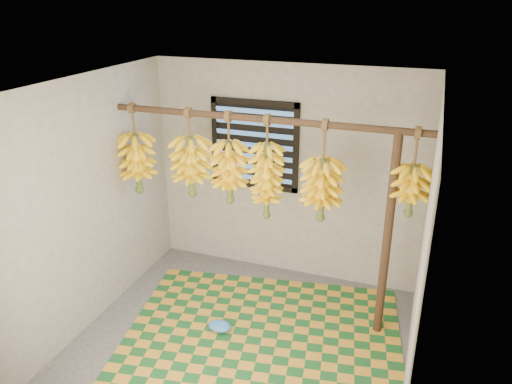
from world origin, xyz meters
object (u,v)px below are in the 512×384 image
at_px(banana_bunch_e, 322,190).
at_px(plastic_bag, 220,326).
at_px(banana_bunch_c, 230,172).
at_px(banana_bunch_d, 267,181).
at_px(woven_mat, 262,338).
at_px(banana_bunch_f, 411,190).
at_px(banana_bunch_a, 137,163).
at_px(banana_bunch_b, 191,166).
at_px(support_post, 387,239).

bearing_deg(banana_bunch_e, plastic_bag, -147.10).
distance_m(banana_bunch_c, banana_bunch_d, 0.38).
relative_size(woven_mat, banana_bunch_f, 3.29).
bearing_deg(banana_bunch_f, plastic_bag, -161.56).
bearing_deg(banana_bunch_a, plastic_bag, -25.40).
relative_size(banana_bunch_b, banana_bunch_e, 0.93).
xyz_separation_m(banana_bunch_a, banana_bunch_f, (2.70, 0.00, 0.07)).
xyz_separation_m(banana_bunch_c, banana_bunch_d, (0.38, 0.00, -0.04)).
distance_m(support_post, plastic_bag, 1.80).
bearing_deg(woven_mat, plastic_bag, -175.09).
bearing_deg(support_post, banana_bunch_a, -180.00).
xyz_separation_m(support_post, banana_bunch_d, (-1.15, 0.00, 0.41)).
bearing_deg(plastic_bag, support_post, 20.21).
height_order(woven_mat, banana_bunch_c, banana_bunch_c).
relative_size(woven_mat, banana_bunch_a, 2.77).
height_order(banana_bunch_a, banana_bunch_b, same).
height_order(plastic_bag, banana_bunch_a, banana_bunch_a).
relative_size(plastic_bag, banana_bunch_b, 0.26).
distance_m(banana_bunch_a, banana_bunch_c, 1.03).
distance_m(woven_mat, banana_bunch_c, 1.61).
bearing_deg(banana_bunch_c, banana_bunch_d, 0.00).
xyz_separation_m(plastic_bag, banana_bunch_a, (-1.11, 0.53, 1.37)).
xyz_separation_m(banana_bunch_b, banana_bunch_d, (0.79, -0.00, -0.05)).
relative_size(support_post, banana_bunch_d, 1.98).
bearing_deg(banana_bunch_e, banana_bunch_b, 180.00).
bearing_deg(banana_bunch_d, banana_bunch_f, 0.00).
bearing_deg(banana_bunch_a, banana_bunch_f, 0.00).
height_order(plastic_bag, banana_bunch_d, banana_bunch_d).
xyz_separation_m(banana_bunch_e, banana_bunch_f, (0.77, 0.00, 0.10)).
relative_size(banana_bunch_c, banana_bunch_e, 0.95).
bearing_deg(support_post, banana_bunch_e, 180.00).
distance_m(plastic_bag, banana_bunch_a, 1.84).
xyz_separation_m(banana_bunch_b, banana_bunch_e, (1.31, -0.00, -0.07)).
height_order(banana_bunch_b, banana_bunch_f, same).
height_order(support_post, banana_bunch_b, banana_bunch_b).
bearing_deg(banana_bunch_a, banana_bunch_d, 0.00).
height_order(woven_mat, banana_bunch_b, banana_bunch_b).
height_order(support_post, plastic_bag, support_post).
bearing_deg(banana_bunch_e, banana_bunch_d, 180.00).
distance_m(banana_bunch_d, banana_bunch_e, 0.53).
height_order(banana_bunch_a, banana_bunch_c, same).
relative_size(plastic_bag, banana_bunch_e, 0.24).
xyz_separation_m(support_post, banana_bunch_e, (-0.62, 0.00, 0.39)).
bearing_deg(plastic_bag, banana_bunch_a, 154.60).
bearing_deg(banana_bunch_c, banana_bunch_e, 0.00).
relative_size(woven_mat, banana_bunch_b, 2.92).
distance_m(woven_mat, banana_bunch_a, 2.15).
xyz_separation_m(plastic_bag, banana_bunch_c, (-0.09, 0.53, 1.40)).
bearing_deg(woven_mat, banana_bunch_b, 151.74).
bearing_deg(banana_bunch_f, banana_bunch_d, 180.00).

